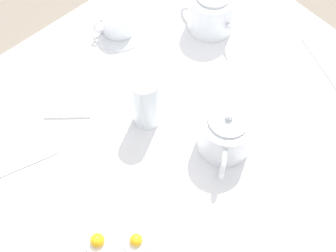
% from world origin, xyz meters
% --- Properties ---
extents(ground_plane, '(8.00, 8.00, 0.00)m').
position_xyz_m(ground_plane, '(0.00, 0.00, 0.00)').
color(ground_plane, gray).
extents(table, '(0.91, 1.08, 0.73)m').
position_xyz_m(table, '(0.00, 0.00, 0.66)').
color(table, white).
rests_on(table, ground_plane).
extents(teapot_near, '(0.15, 0.18, 0.13)m').
position_xyz_m(teapot_near, '(0.11, 0.07, 0.79)').
color(teapot_near, white).
rests_on(teapot_near, table).
extents(teapot_far, '(0.22, 0.12, 0.13)m').
position_xyz_m(teapot_far, '(-0.17, 0.30, 0.79)').
color(teapot_far, white).
rests_on(teapot_far, table).
extents(teacup_with_saucer_left, '(0.14, 0.14, 0.07)m').
position_xyz_m(teacup_with_saucer_left, '(-0.31, 0.10, 0.76)').
color(teacup_with_saucer_left, white).
rests_on(teacup_with_saucer_left, table).
extents(water_glass_tall, '(0.07, 0.07, 0.16)m').
position_xyz_m(water_glass_tall, '(-0.06, -0.02, 0.81)').
color(water_glass_tall, white).
rests_on(water_glass_tall, table).
extents(napkin_folded, '(0.20, 0.20, 0.01)m').
position_xyz_m(napkin_folded, '(-0.25, -0.10, 0.73)').
color(napkin_folded, white).
rests_on(napkin_folded, table).
extents(fork_by_plate, '(0.18, 0.08, 0.00)m').
position_xyz_m(fork_by_plate, '(0.12, 0.42, 0.73)').
color(fork_by_plate, silver).
rests_on(fork_by_plate, table).
extents(knife_by_plate, '(0.06, 0.19, 0.00)m').
position_xyz_m(knife_by_plate, '(-0.15, -0.32, 0.73)').
color(knife_by_plate, silver).
rests_on(knife_by_plate, table).
extents(fork_spare, '(0.15, 0.12, 0.00)m').
position_xyz_m(fork_spare, '(0.34, 0.02, 0.73)').
color(fork_spare, silver).
rests_on(fork_spare, table).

